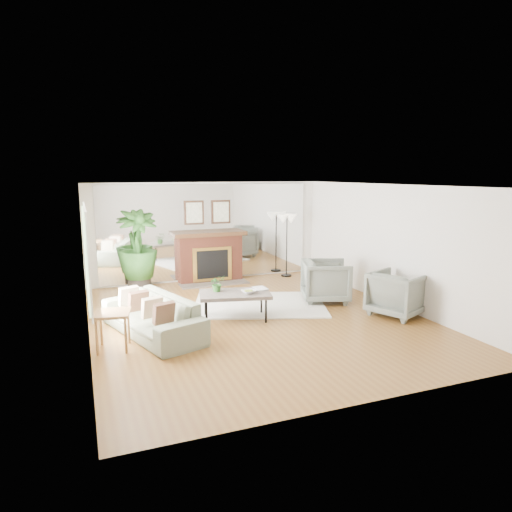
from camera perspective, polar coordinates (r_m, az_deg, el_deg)
name	(u,v)px	position (r m, az deg, el deg)	size (l,w,h in m)	color
ground	(257,318)	(8.74, 0.12, -7.80)	(7.00, 7.00, 0.00)	brown
wall_left	(85,265)	(7.88, -20.58, -1.09)	(0.02, 7.00, 2.50)	silver
wall_right	(390,245)	(9.91, 16.45, 1.36)	(0.02, 7.00, 2.50)	silver
wall_back	(207,232)	(11.72, -6.10, 3.05)	(6.00, 0.02, 2.50)	silver
mirror_panel	(208,232)	(11.70, -6.07, 3.04)	(5.40, 0.04, 2.40)	silver
window_panel	(86,255)	(8.25, -20.46, 0.12)	(0.04, 2.40, 1.50)	#B2E09E
fireplace	(210,256)	(11.59, -5.75, 0.02)	(1.85, 0.83, 2.05)	maroon
area_rug	(259,304)	(9.59, 0.41, -6.07)	(2.68, 1.92, 0.03)	white
coffee_table	(235,295)	(8.56, -2.65, -4.86)	(1.44, 1.04, 0.52)	#61544C
sofa	(152,316)	(8.02, -12.85, -7.30)	(2.25, 0.88, 0.66)	gray
armchair_back	(326,281)	(9.89, 8.74, -3.10)	(0.95, 0.98, 0.89)	gray
armchair_front	(397,294)	(9.23, 17.23, -4.52)	(0.92, 0.94, 0.86)	gray
side_table	(112,318)	(7.47, -17.51, -7.40)	(0.62, 0.62, 0.60)	#9B6A3E
potted_ficus	(138,247)	(11.04, -14.55, 1.04)	(0.98, 0.98, 1.88)	black
floor_lamp	(287,224)	(12.04, 3.89, 4.07)	(0.54, 0.30, 1.66)	black
tabletop_plant	(217,283)	(8.61, -4.88, -3.42)	(0.28, 0.24, 0.31)	#306424
fruit_bowl	(249,292)	(8.48, -0.94, -4.48)	(0.26, 0.26, 0.06)	#9B6A3E
book	(255,289)	(8.74, -0.15, -4.15)	(0.23, 0.31, 0.02)	#9B6A3E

